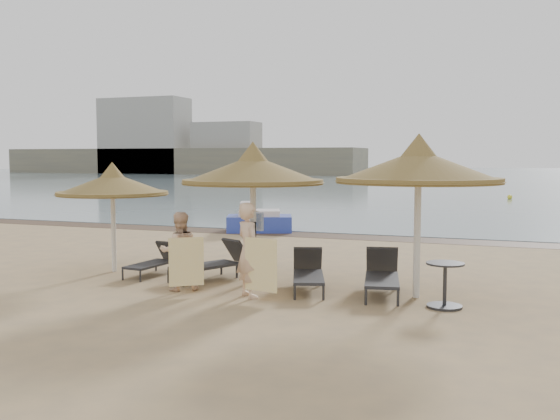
% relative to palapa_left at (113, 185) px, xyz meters
% --- Properties ---
extents(ground, '(160.00, 160.00, 0.00)m').
position_rel_palapa_left_xyz_m(ground, '(3.51, -1.16, -2.06)').
color(ground, tan).
rests_on(ground, ground).
extents(sea, '(200.00, 140.00, 0.03)m').
position_rel_palapa_left_xyz_m(sea, '(3.51, 78.84, -2.05)').
color(sea, slate).
rests_on(sea, ground).
extents(wet_sand_strip, '(200.00, 1.60, 0.01)m').
position_rel_palapa_left_xyz_m(wet_sand_strip, '(3.51, 8.24, -2.06)').
color(wet_sand_strip, '#4B3726').
rests_on(wet_sand_strip, ground).
extents(far_shore, '(150.00, 54.80, 12.00)m').
position_rel_palapa_left_xyz_m(far_shore, '(-21.59, 76.66, 0.85)').
color(far_shore, '#746D53').
rests_on(far_shore, ground).
extents(palapa_left, '(2.61, 2.61, 2.59)m').
position_rel_palapa_left_xyz_m(palapa_left, '(0.00, 0.00, 0.00)').
color(palapa_left, silver).
rests_on(palapa_left, ground).
extents(palapa_center, '(3.07, 3.07, 3.04)m').
position_rel_palapa_left_xyz_m(palapa_center, '(3.58, -0.04, 0.36)').
color(palapa_center, silver).
rests_on(palapa_center, ground).
extents(palapa_right, '(3.19, 3.19, 3.16)m').
position_rel_palapa_left_xyz_m(palapa_right, '(7.10, -0.30, 0.45)').
color(palapa_right, silver).
rests_on(palapa_right, ground).
extents(lounger_far_left, '(0.68, 1.65, 0.72)m').
position_rel_palapa_left_xyz_m(lounger_far_left, '(1.11, 0.02, -1.74)').
color(lounger_far_left, '#2A2A2E').
rests_on(lounger_far_left, ground).
extents(lounger_near_left, '(1.42, 1.97, 0.85)m').
position_rel_palapa_left_xyz_m(lounger_near_left, '(2.62, 0.04, -1.68)').
color(lounger_near_left, '#2A2A2E').
rests_on(lounger_near_left, ground).
extents(lounger_near_right, '(1.14, 1.90, 0.81)m').
position_rel_palapa_left_xyz_m(lounger_near_right, '(4.92, -0.31, -1.70)').
color(lounger_near_right, '#2A2A2E').
rests_on(lounger_near_right, ground).
extents(lounger_far_right, '(0.99, 2.02, 0.87)m').
position_rel_palapa_left_xyz_m(lounger_far_right, '(6.41, -0.18, -1.67)').
color(lounger_far_right, '#2A2A2E').
rests_on(lounger_far_right, ground).
extents(side_table, '(0.68, 0.68, 0.82)m').
position_rel_palapa_left_xyz_m(side_table, '(7.70, -0.95, -1.68)').
color(side_table, '#2A2A2E').
rests_on(side_table, ground).
extents(person_left, '(1.02, 0.95, 1.86)m').
position_rel_palapa_left_xyz_m(person_left, '(2.49, -1.31, -1.13)').
color(person_left, '#E4B791').
rests_on(person_left, ground).
extents(person_right, '(1.16, 1.12, 2.14)m').
position_rel_palapa_left_xyz_m(person_right, '(4.06, -1.40, -1.00)').
color(person_right, '#E4B791').
rests_on(person_right, ground).
extents(towel_left, '(0.56, 0.42, 0.96)m').
position_rel_palapa_left_xyz_m(towel_left, '(2.84, -1.66, -1.40)').
color(towel_left, yellow).
rests_on(towel_left, ground).
extents(towel_right, '(0.71, 0.16, 1.01)m').
position_rel_palapa_left_xyz_m(towel_right, '(4.41, -1.65, -1.37)').
color(towel_right, yellow).
rests_on(towel_right, ground).
extents(bag_patterned, '(0.33, 0.15, 0.40)m').
position_rel_palapa_left_xyz_m(bag_patterned, '(3.58, 0.14, -0.76)').
color(bag_patterned, white).
rests_on(bag_patterned, ground).
extents(bag_dark, '(0.25, 0.10, 0.34)m').
position_rel_palapa_left_xyz_m(bag_dark, '(3.58, -0.20, -0.90)').
color(bag_dark, black).
rests_on(bag_dark, ground).
extents(pedal_boat, '(2.65, 2.11, 1.08)m').
position_rel_palapa_left_xyz_m(pedal_boat, '(0.23, 8.52, -1.66)').
color(pedal_boat, '#2D41B4').
rests_on(pedal_boat, ground).
extents(buoy_mid, '(0.31, 0.31, 0.31)m').
position_rel_palapa_left_xyz_m(buoy_mid, '(8.83, 29.71, -1.91)').
color(buoy_mid, yellow).
rests_on(buoy_mid, ground).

